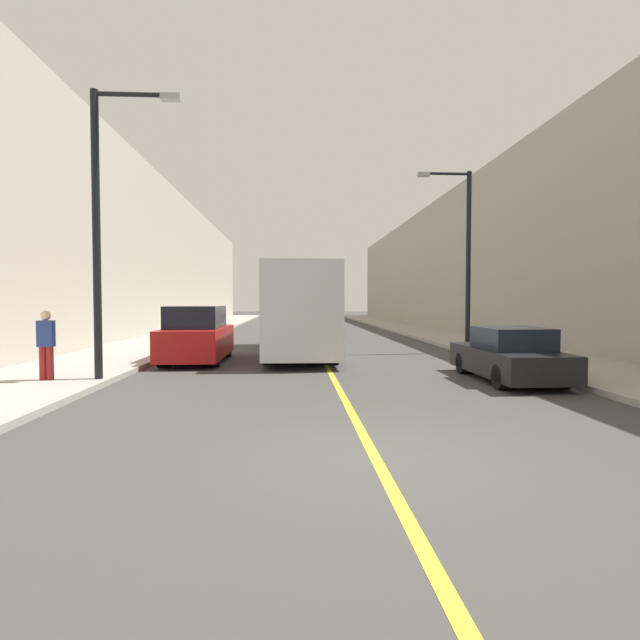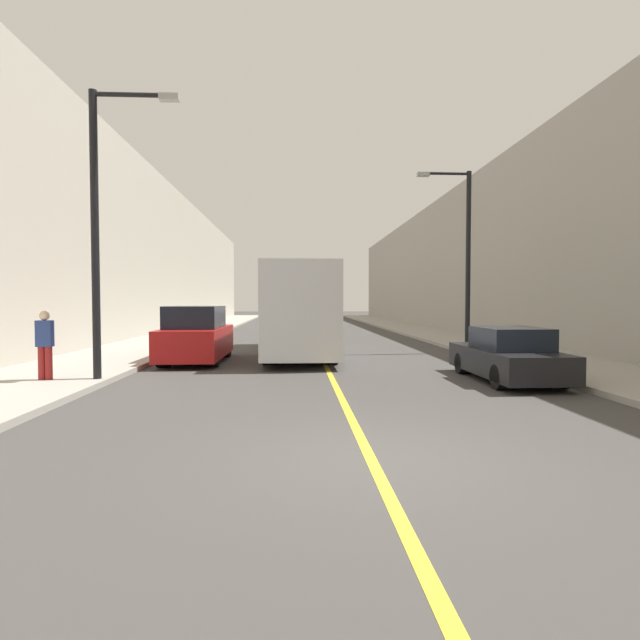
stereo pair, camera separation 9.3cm
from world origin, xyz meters
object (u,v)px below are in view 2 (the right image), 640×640
bus (299,309)px  parked_suv_left (196,336)px  street_lamp_right (464,249)px  street_lamp_left (102,217)px  car_right_near (508,357)px  pedestrian (45,344)px

bus → parked_suv_left: (-3.66, -2.31, -0.91)m
parked_suv_left → street_lamp_right: size_ratio=0.65×
street_lamp_left → car_right_near: bearing=0.1°
bus → car_right_near: (5.54, -6.98, -1.17)m
street_lamp_left → parked_suv_left: bearing=72.9°
street_lamp_left → street_lamp_right: street_lamp_left is taller
bus → street_lamp_left: (-5.10, -7.00, 2.48)m
parked_suv_left → pedestrian: size_ratio=2.71×
street_lamp_left → street_lamp_right: 13.92m
parked_suv_left → pedestrian: 5.59m
parked_suv_left → street_lamp_left: bearing=-107.1°
bus → pedestrian: bus is taller
street_lamp_right → pedestrian: street_lamp_right is taller
parked_suv_left → pedestrian: bearing=-121.0°
car_right_near → street_lamp_left: bearing=-179.9°
car_right_near → street_lamp_right: (1.25, 7.22, 3.65)m
street_lamp_left → pedestrian: 3.55m
car_right_near → pedestrian: bearing=-179.4°
car_right_near → pedestrian: (-12.08, -0.12, 0.40)m
street_lamp_left → pedestrian: bearing=-175.7°
car_right_near → bus: bearing=128.5°
bus → pedestrian: 9.69m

